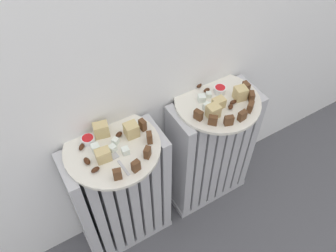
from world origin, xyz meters
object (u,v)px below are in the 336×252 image
(plate_left, at_px, (112,148))
(radiator_right, at_px, (210,152))
(fork, at_px, (119,162))
(jam_bowl_left, at_px, (88,140))
(radiator_left, at_px, (122,196))
(jam_bowl_right, at_px, (220,89))
(plate_right, at_px, (217,101))

(plate_left, bearing_deg, radiator_right, 0.00)
(radiator_right, bearing_deg, fork, -170.83)
(radiator_right, height_order, fork, fork)
(jam_bowl_left, distance_m, fork, 0.13)
(radiator_right, distance_m, fork, 0.52)
(radiator_right, bearing_deg, radiator_left, 180.00)
(radiator_right, relative_size, fork, 5.90)
(radiator_left, height_order, plate_left, plate_left)
(jam_bowl_right, height_order, fork, jam_bowl_right)
(radiator_right, height_order, plate_left, plate_left)
(radiator_right, bearing_deg, plate_left, 180.00)
(fork, bearing_deg, plate_left, 85.29)
(plate_right, bearing_deg, fork, -170.83)
(plate_left, xyz_separation_m, jam_bowl_left, (-0.06, 0.06, 0.02))
(radiator_right, relative_size, jam_bowl_right, 13.26)
(radiator_left, relative_size, fork, 5.90)
(jam_bowl_left, relative_size, fork, 0.44)
(radiator_right, height_order, plate_right, plate_right)
(jam_bowl_left, bearing_deg, jam_bowl_right, -2.88)
(radiator_left, xyz_separation_m, radiator_right, (0.41, 0.00, 0.00))
(radiator_left, relative_size, jam_bowl_right, 13.26)
(plate_right, bearing_deg, jam_bowl_right, 44.99)
(fork, bearing_deg, plate_right, 9.17)
(fork, bearing_deg, radiator_right, 9.17)
(radiator_left, xyz_separation_m, jam_bowl_left, (-0.06, 0.06, 0.32))
(radiator_left, bearing_deg, jam_bowl_left, 134.61)
(fork, bearing_deg, jam_bowl_right, 12.41)
(radiator_left, height_order, fork, fork)
(plate_right, distance_m, jam_bowl_left, 0.47)
(radiator_left, distance_m, plate_left, 0.30)
(radiator_left, xyz_separation_m, plate_left, (-0.00, 0.00, 0.30))
(radiator_right, relative_size, plate_right, 1.88)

